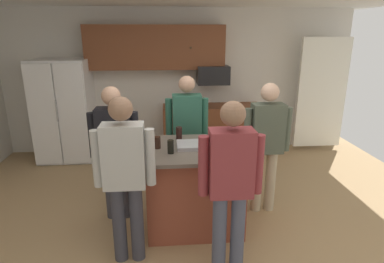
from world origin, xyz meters
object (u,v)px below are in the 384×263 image
Objects in this scene: person_guest_right at (230,179)px; person_guest_by_door at (187,128)px; person_guest_left at (115,146)px; glass_pilsner at (171,147)px; kitchen_island at (194,186)px; glass_dark_ale at (179,133)px; tumbler_amber at (157,142)px; refrigerator at (64,111)px; microwave_over_range at (213,75)px; serving_tray at (197,145)px; person_host_foreground at (125,171)px; person_elder_center at (267,140)px.

person_guest_by_door is at bearing -7.74° from person_guest_right.
person_guest_left is 0.76m from glass_pilsner.
glass_dark_ale is (-0.15, 0.28, 0.55)m from kitchen_island.
person_guest_left reaches higher than kitchen_island.
person_guest_left is at bearing 155.09° from tumbler_amber.
refrigerator is 11.24× the size of glass_dark_ale.
person_guest_right is at bearing -72.69° from kitchen_island.
serving_tray is at bearing -102.25° from microwave_over_range.
glass_dark_ale is at bearing 125.75° from serving_tray.
person_guest_left is at bearing 165.18° from kitchen_island.
microwave_over_range reaches higher than glass_pilsner.
refrigerator is 1.07× the size of person_host_foreground.
person_guest_right is at bearing -51.33° from glass_pilsner.
kitchen_island is at bearing -0.99° from tumbler_amber.
tumbler_amber is 0.86× the size of glass_dark_ale.
tumbler_amber is at bearing 179.01° from kitchen_island.
person_guest_left is 3.65× the size of serving_tray.
refrigerator is at bearing 126.19° from tumbler_amber.
person_host_foreground is 1.01× the size of person_elder_center.
person_guest_right is at bearing -27.11° from person_guest_left.
person_guest_left is (-0.88, -0.58, -0.02)m from person_guest_by_door.
serving_tray is (2.09, -2.25, 0.10)m from refrigerator.
glass_dark_ale reaches higher than glass_pilsner.
person_guest_left reaches higher than glass_pilsner.
person_guest_right is at bearing -69.39° from glass_dark_ale.
kitchen_island is 0.62m from glass_pilsner.
person_guest_right is 0.82m from glass_pilsner.
refrigerator reaches higher than glass_dark_ale.
person_guest_right is 0.84m from serving_tray.
person_elder_center is 3.68× the size of serving_tray.
person_host_foreground is 12.30× the size of tumbler_amber.
person_guest_by_door reaches higher than glass_dark_ale.
person_guest_by_door reaches higher than serving_tray.
person_guest_left reaches higher than serving_tray.
kitchen_island is 1.00m from person_host_foreground.
glass_dark_ale is at bearing 119.26° from kitchen_island.
person_guest_left is 10.32× the size of glass_dark_ale.
glass_pilsner reaches higher than kitchen_island.
person_guest_right is (0.27, -1.61, -0.00)m from person_guest_by_door.
person_guest_right is 1.01× the size of person_elder_center.
glass_pilsner is at bearing -53.49° from refrigerator.
glass_pilsner is (-0.24, -0.98, 0.09)m from person_guest_by_door.
person_guest_right reaches higher than tumbler_amber.
person_elder_center is at bearing -80.66° from microwave_over_range.
refrigerator is 3.57m from person_elder_center.
glass_pilsner is (0.43, 0.40, 0.08)m from person_host_foreground.
person_host_foreground is at bearing -122.88° from glass_dark_ale.
glass_dark_ale reaches higher than serving_tray.
glass_pilsner is 0.92× the size of glass_dark_ale.
person_host_foreground is 0.99m from glass_dark_ale.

